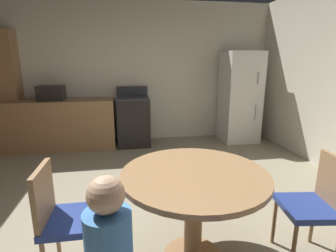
{
  "coord_description": "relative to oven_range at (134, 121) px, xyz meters",
  "views": [
    {
      "loc": [
        -0.21,
        -2.16,
        1.57
      ],
      "look_at": [
        0.28,
        0.88,
        0.8
      ],
      "focal_mm": 27.52,
      "sensor_mm": 36.0,
      "label": 1
    }
  ],
  "objects": [
    {
      "name": "ground_plane",
      "position": [
        0.09,
        -2.69,
        -0.47
      ],
      "size": [
        14.0,
        14.0,
        0.0
      ],
      "primitive_type": "plane",
      "color": "gray"
    },
    {
      "name": "wall_back",
      "position": [
        0.09,
        0.4,
        0.88
      ],
      "size": [
        5.67,
        0.12,
        2.7
      ],
      "primitive_type": "cube",
      "color": "silver",
      "rests_on": "ground"
    },
    {
      "name": "chair_west",
      "position": [
        -0.61,
        -3.11,
        0.03
      ],
      "size": [
        0.4,
        0.4,
        0.87
      ],
      "rotation": [
        0.0,
        0.0,
        6.28
      ],
      "color": "#9E754C",
      "rests_on": "ground"
    },
    {
      "name": "chair_east",
      "position": [
        1.33,
        -3.24,
        0.03
      ],
      "size": [
        0.45,
        0.45,
        0.87
      ],
      "rotation": [
        0.0,
        0.0,
        3.01
      ],
      "color": "#9E754C",
      "rests_on": "ground"
    },
    {
      "name": "oven_range",
      "position": [
        0.0,
        0.0,
        0.0
      ],
      "size": [
        0.6,
        0.6,
        1.1
      ],
      "color": "black",
      "rests_on": "ground"
    },
    {
      "name": "microwave",
      "position": [
        -1.43,
        -0.0,
        0.56
      ],
      "size": [
        0.44,
        0.32,
        0.26
      ],
      "primitive_type": "cube",
      "color": "black",
      "rests_on": "kitchen_counter"
    },
    {
      "name": "dining_table",
      "position": [
        0.37,
        -3.11,
        0.13
      ],
      "size": [
        1.12,
        1.12,
        0.76
      ],
      "color": "#9E754C",
      "rests_on": "ground"
    },
    {
      "name": "kitchen_counter",
      "position": [
        -1.4,
        -0.0,
        -0.02
      ],
      "size": [
        2.09,
        0.6,
        0.9
      ],
      "primitive_type": "cube",
      "color": "#9E754C",
      "rests_on": "ground"
    },
    {
      "name": "pantry_column",
      "position": [
        -2.22,
        0.18,
        0.58
      ],
      "size": [
        0.44,
        0.36,
        2.1
      ],
      "primitive_type": "cube",
      "color": "#9E754C",
      "rests_on": "ground"
    },
    {
      "name": "refrigerator",
      "position": [
        2.1,
        -0.05,
        0.41
      ],
      "size": [
        0.68,
        0.68,
        1.76
      ],
      "color": "white",
      "rests_on": "ground"
    }
  ]
}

